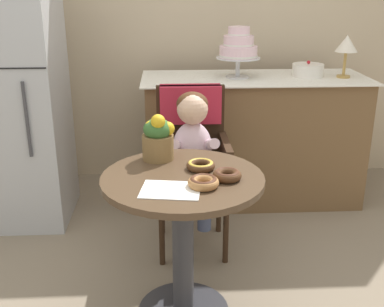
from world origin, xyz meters
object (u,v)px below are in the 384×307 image
(donut_front, at_px, (201,165))
(flower_vase, at_px, (158,137))
(cafe_table, at_px, (183,219))
(donut_mid, at_px, (227,175))
(seated_child, at_px, (193,144))
(donut_side, at_px, (203,182))
(wicker_chair, at_px, (191,142))
(round_layer_cake, at_px, (308,70))
(tiered_cake_stand, at_px, (238,48))
(table_lamp, at_px, (347,45))
(refrigerator, at_px, (10,94))

(donut_front, bearing_deg, flower_vase, 143.48)
(cafe_table, distance_m, donut_mid, 0.31)
(seated_child, relative_size, donut_side, 5.55)
(seated_child, relative_size, flower_vase, 3.15)
(seated_child, height_order, donut_side, seated_child)
(donut_mid, bearing_deg, wicker_chair, 98.56)
(donut_front, bearing_deg, donut_mid, -50.09)
(flower_vase, xyz_separation_m, round_layer_cake, (1.02, 1.10, 0.11))
(wicker_chair, bearing_deg, round_layer_cake, 31.58)
(wicker_chair, relative_size, donut_mid, 7.66)
(wicker_chair, xyz_separation_m, round_layer_cake, (0.84, 0.61, 0.30))
(tiered_cake_stand, bearing_deg, donut_side, -103.61)
(wicker_chair, xyz_separation_m, table_lamp, (1.07, 0.55, 0.48))
(cafe_table, xyz_separation_m, wicker_chair, (0.08, 0.71, 0.13))
(donut_front, relative_size, tiered_cake_stand, 0.38)
(wicker_chair, height_order, tiered_cake_stand, tiered_cake_stand)
(tiered_cake_stand, xyz_separation_m, refrigerator, (-1.48, -0.20, -0.25))
(cafe_table, height_order, round_layer_cake, round_layer_cake)
(seated_child, height_order, table_lamp, table_lamp)
(donut_side, xyz_separation_m, tiered_cake_stand, (0.34, 1.42, 0.36))
(tiered_cake_stand, height_order, round_layer_cake, tiered_cake_stand)
(cafe_table, xyz_separation_m, tiered_cake_stand, (0.43, 1.30, 0.59))
(refrigerator, bearing_deg, table_lamp, 4.13)
(cafe_table, xyz_separation_m, donut_side, (0.08, -0.12, 0.23))
(donut_side, bearing_deg, seated_child, 90.46)
(wicker_chair, xyz_separation_m, flower_vase, (-0.18, -0.49, 0.19))
(seated_child, height_order, donut_mid, seated_child)
(donut_mid, xyz_separation_m, refrigerator, (-1.24, 1.15, 0.11))
(refrigerator, bearing_deg, round_layer_cake, 6.31)
(flower_vase, relative_size, refrigerator, 0.14)
(donut_side, bearing_deg, donut_mid, 34.60)
(table_lamp, bearing_deg, flower_vase, -140.41)
(wicker_chair, xyz_separation_m, refrigerator, (-1.13, 0.39, 0.21))
(donut_mid, height_order, refrigerator, refrigerator)
(donut_front, height_order, table_lamp, table_lamp)
(tiered_cake_stand, distance_m, refrigerator, 1.51)
(flower_vase, bearing_deg, donut_front, -36.52)
(donut_mid, height_order, round_layer_cake, round_layer_cake)
(seated_child, relative_size, tiered_cake_stand, 2.13)
(donut_side, xyz_separation_m, refrigerator, (-1.13, 1.22, 0.11))
(wicker_chair, xyz_separation_m, donut_mid, (0.11, -0.75, 0.10))
(round_layer_cake, height_order, table_lamp, table_lamp)
(tiered_cake_stand, bearing_deg, round_layer_cake, 2.03)
(donut_front, distance_m, donut_mid, 0.16)
(cafe_table, bearing_deg, donut_mid, -14.05)
(cafe_table, xyz_separation_m, donut_mid, (0.19, -0.05, 0.23))
(donut_mid, distance_m, table_lamp, 1.66)
(round_layer_cake, bearing_deg, wicker_chair, -144.05)
(cafe_table, height_order, seated_child, seated_child)
(round_layer_cake, bearing_deg, cafe_table, -124.87)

